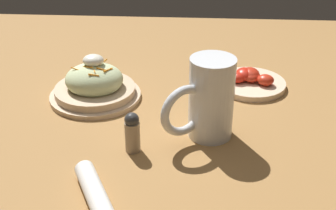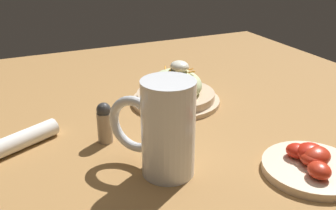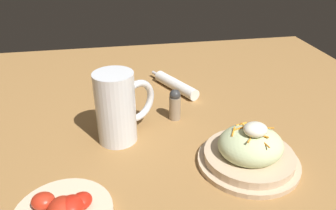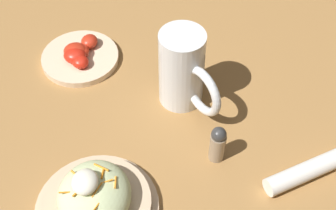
% 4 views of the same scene
% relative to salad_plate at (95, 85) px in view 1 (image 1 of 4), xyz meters
% --- Properties ---
extents(ground_plane, '(1.43, 1.43, 0.00)m').
position_rel_salad_plate_xyz_m(ground_plane, '(0.15, -0.11, -0.03)').
color(ground_plane, '#9E703D').
extents(salad_plate, '(0.21, 0.21, 0.11)m').
position_rel_salad_plate_xyz_m(salad_plate, '(0.00, 0.00, 0.00)').
color(salad_plate, '#D1B28E').
rests_on(salad_plate, ground_plane).
extents(beer_mug, '(0.14, 0.12, 0.17)m').
position_rel_salad_plate_xyz_m(beer_mug, '(0.26, -0.15, 0.04)').
color(beer_mug, white).
rests_on(beer_mug, ground_plane).
extents(napkin_roll, '(0.11, 0.20, 0.03)m').
position_rel_salad_plate_xyz_m(napkin_roll, '(0.08, -0.38, -0.02)').
color(napkin_roll, white).
rests_on(napkin_roll, ground_plane).
extents(tomato_plate, '(0.17, 0.17, 0.05)m').
position_rel_salad_plate_xyz_m(tomato_plate, '(0.37, 0.08, -0.02)').
color(tomato_plate, beige).
rests_on(tomato_plate, ground_plane).
extents(salt_shaker, '(0.03, 0.03, 0.08)m').
position_rel_salad_plate_xyz_m(salt_shaker, '(0.12, -0.21, 0.01)').
color(salt_shaker, gray).
rests_on(salt_shaker, ground_plane).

